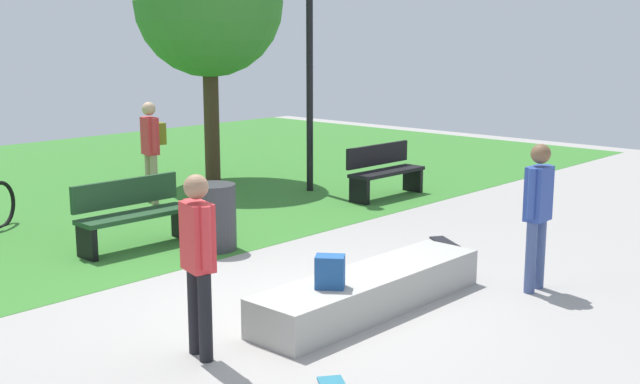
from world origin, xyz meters
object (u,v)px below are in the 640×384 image
(park_bench_center_lawn, at_px, (133,212))
(skater_watching, at_px, (198,253))
(park_bench_far_right, at_px, (384,170))
(concrete_ledge, at_px, (371,290))
(skateboard_spare, at_px, (448,244))
(backpack_on_ledge, at_px, (330,272))
(lamp_post, at_px, (310,35))
(trash_bin, at_px, (214,217))
(tree_slender_maple, at_px, (209,3))
(pedestrian_with_backpack, at_px, (151,143))
(skater_performing_trick, at_px, (538,206))

(park_bench_center_lawn, bearing_deg, skater_watching, -116.13)
(skater_watching, xyz_separation_m, park_bench_far_right, (6.68, 3.20, -0.47))
(concrete_ledge, distance_m, skateboard_spare, 2.61)
(concrete_ledge, relative_size, skater_watching, 1.81)
(backpack_on_ledge, distance_m, lamp_post, 7.25)
(park_bench_far_right, xyz_separation_m, trash_bin, (-4.27, -0.52, -0.04))
(tree_slender_maple, height_order, pedestrian_with_backpack, tree_slender_maple)
(skater_performing_trick, bearing_deg, lamp_post, 66.64)
(backpack_on_ledge, distance_m, skater_performing_trick, 2.58)
(tree_slender_maple, xyz_separation_m, lamp_post, (0.51, -2.12, -0.57))
(backpack_on_ledge, height_order, trash_bin, trash_bin)
(lamp_post, height_order, trash_bin, lamp_post)
(backpack_on_ledge, height_order, park_bench_center_lawn, park_bench_center_lawn)
(concrete_ledge, xyz_separation_m, lamp_post, (4.20, 4.84, 2.59))
(skater_watching, bearing_deg, concrete_ledge, -8.70)
(skateboard_spare, distance_m, lamp_post, 5.22)
(skater_performing_trick, bearing_deg, park_bench_far_right, 56.31)
(skater_performing_trick, bearing_deg, backpack_on_ledge, 158.77)
(skateboard_spare, height_order, trash_bin, trash_bin)
(trash_bin, relative_size, pedestrian_with_backpack, 0.52)
(skater_watching, relative_size, park_bench_far_right, 1.02)
(skateboard_spare, xyz_separation_m, pedestrian_with_backpack, (-0.87, 5.33, 0.96))
(trash_bin, height_order, pedestrian_with_backpack, pedestrian_with_backpack)
(trash_bin, bearing_deg, skater_watching, -131.89)
(park_bench_far_right, relative_size, tree_slender_maple, 0.34)
(skater_performing_trick, relative_size, pedestrian_with_backpack, 0.97)
(lamp_post, bearing_deg, trash_bin, -153.95)
(skater_watching, relative_size, pedestrian_with_backpack, 0.96)
(backpack_on_ledge, relative_size, lamp_post, 0.07)
(skater_performing_trick, bearing_deg, concrete_ledge, 150.82)
(skateboard_spare, height_order, lamp_post, lamp_post)
(park_bench_center_lawn, height_order, lamp_post, lamp_post)
(skater_performing_trick, height_order, pedestrian_with_backpack, pedestrian_with_backpack)
(concrete_ledge, relative_size, park_bench_far_right, 1.84)
(skateboard_spare, distance_m, trash_bin, 3.11)
(skateboard_spare, height_order, pedestrian_with_backpack, pedestrian_with_backpack)
(backpack_on_ledge, distance_m, skater_watching, 1.43)
(backpack_on_ledge, xyz_separation_m, skater_watching, (-1.33, 0.34, 0.40))
(concrete_ledge, height_order, skateboard_spare, concrete_ledge)
(concrete_ledge, bearing_deg, lamp_post, 49.03)
(concrete_ledge, xyz_separation_m, park_bench_center_lawn, (-0.25, 3.87, 0.28))
(park_bench_far_right, height_order, lamp_post, lamp_post)
(trash_bin, bearing_deg, tree_slender_maple, 50.39)
(concrete_ledge, xyz_separation_m, skateboard_spare, (2.51, 0.72, -0.13))
(skater_performing_trick, distance_m, park_bench_far_right, 5.38)
(lamp_post, bearing_deg, park_bench_center_lawn, -167.68)
(concrete_ledge, height_order, backpack_on_ledge, backpack_on_ledge)
(skateboard_spare, relative_size, pedestrian_with_backpack, 0.46)
(concrete_ledge, xyz_separation_m, trash_bin, (0.40, 2.98, 0.24))
(concrete_ledge, distance_m, skater_performing_trick, 2.09)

